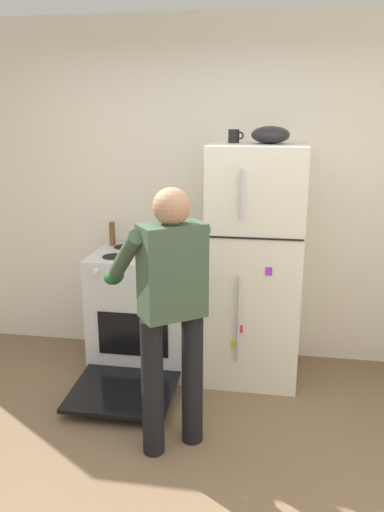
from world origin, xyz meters
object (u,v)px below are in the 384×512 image
Objects in this scene: stove_range at (143,311)px; pepper_mill at (112,233)px; person_cook at (169,297)px; coffee_mug at (234,136)px; refrigerator at (254,264)px; mixing_bowl at (270,135)px; red_pot at (161,248)px.

pepper_mill is (-0.30, 0.22, 0.58)m from stove_range.
coffee_mug reaches higher than person_cook.
refrigerator reaches higher than pepper_mill.
pepper_mill is 1.49m from mixing_bowl.
refrigerator is at bearing 65.76° from person_cook.
refrigerator is 15.82× the size of coffee_mug.
pepper_mill is at bearing 171.38° from coffee_mug.
refrigerator is 0.72m from red_pot.
pepper_mill is at bearing 170.88° from mixing_bowl.
coffee_mug is 0.26m from mixing_bowl.
coffee_mug is at bearing 75.54° from person_cook.
refrigerator is at bearing 1.18° from stove_range.
coffee_mug is at bearing 10.70° from red_pot.
mixing_bowl reaches higher than red_pot.
stove_range is 3.64× the size of red_pot.
refrigerator is 9.52× the size of pepper_mill.
stove_range is at bearing -178.82° from refrigerator.
mixing_bowl is at bearing 1.10° from stove_range.
stove_range is 6.66× the size of pepper_mill.
stove_range is 1.53m from coffee_mug.
coffee_mug is 0.60× the size of pepper_mill.
pepper_mill reaches higher than red_pot.
person_cook is at bearing -104.46° from coffee_mug.
coffee_mug is at bearing 164.17° from refrigerator.
person_cook is at bearing -58.81° from pepper_mill.
stove_range is 0.56m from red_pot.
refrigerator is at bearing -9.74° from pepper_mill.
red_pot is 0.53m from pepper_mill.
coffee_mug is at bearing -8.62° from pepper_mill.
person_cook is 8.60× the size of pepper_mill.
red_pot is (0.16, -0.03, 0.53)m from stove_range.
pepper_mill is (-0.46, 0.25, 0.04)m from red_pot.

